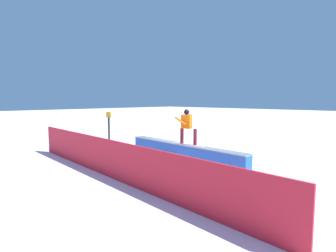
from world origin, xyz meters
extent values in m
plane|color=white|center=(0.00, 0.00, 0.00)|extent=(120.00, 120.00, 0.00)
cube|color=blue|center=(0.00, 0.00, 0.36)|extent=(6.11, 0.72, 0.72)
cube|color=#246BB5|center=(0.00, 0.00, 0.18)|extent=(6.12, 0.73, 0.17)
cube|color=gray|center=(0.00, 0.00, 0.74)|extent=(6.11, 0.78, 0.04)
cube|color=silver|center=(-0.32, 0.02, 0.77)|extent=(1.47, 0.59, 0.01)
cylinder|color=maroon|center=(-0.03, 0.08, 1.09)|extent=(0.17, 0.17, 0.63)
cylinder|color=maroon|center=(-0.61, -0.05, 1.09)|extent=(0.17, 0.17, 0.63)
cube|color=orange|center=(-0.23, 0.03, 1.68)|extent=(0.44, 0.32, 0.55)
sphere|color=black|center=(-0.23, 0.03, 2.06)|extent=(0.22, 0.22, 0.22)
cylinder|color=orange|center=(-0.09, 0.23, 1.71)|extent=(0.53, 0.20, 0.36)
cylinder|color=orange|center=(-0.29, -0.15, 1.71)|extent=(0.18, 0.12, 0.56)
cube|color=red|center=(0.00, 3.33, 0.63)|extent=(12.04, 0.67, 1.25)
cylinder|color=#262628|center=(4.34, 0.70, 0.82)|extent=(0.10, 0.10, 1.64)
cube|color=yellow|center=(4.34, 0.70, 1.79)|extent=(0.40, 0.04, 0.30)
camera|label=1|loc=(-7.28, 8.12, 2.56)|focal=28.89mm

